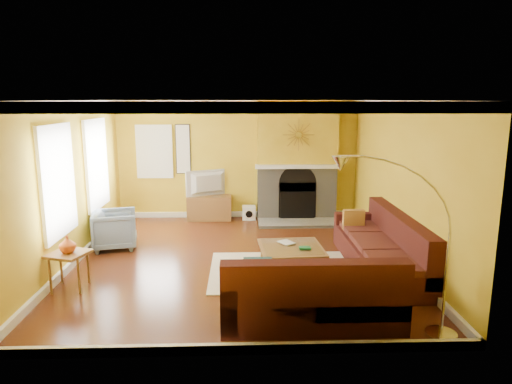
{
  "coord_description": "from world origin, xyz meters",
  "views": [
    {
      "loc": [
        0.07,
        -7.48,
        2.72
      ],
      "look_at": [
        0.33,
        0.4,
        1.11
      ],
      "focal_mm": 32.0,
      "sensor_mm": 36.0,
      "label": 1
    }
  ],
  "objects_px": {
    "sectional_sofa": "(321,251)",
    "media_console": "(209,208)",
    "side_table": "(70,271)",
    "armchair": "(115,229)",
    "arc_lamp": "(398,251)",
    "coffee_table": "(291,258)"
  },
  "relations": [
    {
      "from": "sectional_sofa",
      "to": "armchair",
      "type": "xyz_separation_m",
      "value": [
        -3.56,
        1.63,
        -0.1
      ]
    },
    {
      "from": "coffee_table",
      "to": "armchair",
      "type": "height_order",
      "value": "armchair"
    },
    {
      "from": "armchair",
      "to": "arc_lamp",
      "type": "bearing_deg",
      "value": -142.71
    },
    {
      "from": "media_console",
      "to": "arc_lamp",
      "type": "relative_size",
      "value": 0.47
    },
    {
      "from": "sectional_sofa",
      "to": "armchair",
      "type": "relative_size",
      "value": 4.64
    },
    {
      "from": "arc_lamp",
      "to": "side_table",
      "type": "bearing_deg",
      "value": 159.7
    },
    {
      "from": "armchair",
      "to": "arc_lamp",
      "type": "relative_size",
      "value": 0.37
    },
    {
      "from": "side_table",
      "to": "arc_lamp",
      "type": "xyz_separation_m",
      "value": [
        4.24,
        -1.57,
        0.79
      ]
    },
    {
      "from": "sectional_sofa",
      "to": "coffee_table",
      "type": "distance_m",
      "value": 0.63
    },
    {
      "from": "sectional_sofa",
      "to": "side_table",
      "type": "relative_size",
      "value": 6.57
    },
    {
      "from": "media_console",
      "to": "side_table",
      "type": "height_order",
      "value": "same"
    },
    {
      "from": "coffee_table",
      "to": "sectional_sofa",
      "type": "bearing_deg",
      "value": -44.57
    },
    {
      "from": "sectional_sofa",
      "to": "side_table",
      "type": "bearing_deg",
      "value": -176.35
    },
    {
      "from": "media_console",
      "to": "armchair",
      "type": "height_order",
      "value": "armchair"
    },
    {
      "from": "media_console",
      "to": "armchair",
      "type": "bearing_deg",
      "value": -128.64
    },
    {
      "from": "armchair",
      "to": "sectional_sofa",
      "type": "bearing_deg",
      "value": -127.21
    },
    {
      "from": "coffee_table",
      "to": "arc_lamp",
      "type": "relative_size",
      "value": 0.47
    },
    {
      "from": "coffee_table",
      "to": "media_console",
      "type": "bearing_deg",
      "value": 115.35
    },
    {
      "from": "sectional_sofa",
      "to": "side_table",
      "type": "distance_m",
      "value": 3.73
    },
    {
      "from": "media_console",
      "to": "side_table",
      "type": "xyz_separation_m",
      "value": [
        -1.77,
        -3.88,
        0.0
      ]
    },
    {
      "from": "sectional_sofa",
      "to": "media_console",
      "type": "distance_m",
      "value": 4.13
    },
    {
      "from": "media_console",
      "to": "arc_lamp",
      "type": "xyz_separation_m",
      "value": [
        2.47,
        -5.45,
        0.79
      ]
    }
  ]
}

